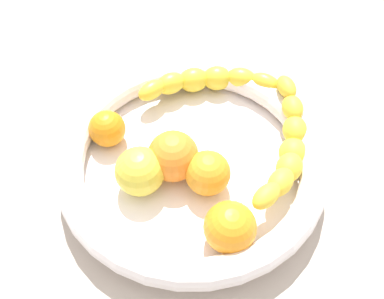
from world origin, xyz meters
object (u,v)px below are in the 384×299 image
orange_front (172,155)px  fruit_bowl (192,159)px  banana_draped_left (288,145)px  orange_mid_left (208,173)px  orange_rear (107,129)px  orange_mid_right (230,227)px  apple_yellow (139,169)px  banana_draped_right (206,81)px

orange_front → fruit_bowl: bearing=85.0°
banana_draped_left → orange_front: 15.28cm
fruit_bowl → banana_draped_left: banana_draped_left is taller
orange_mid_left → orange_rear: (-13.19, -8.38, -0.34)cm
orange_mid_right → apple_yellow: 13.49cm
banana_draped_left → orange_rear: banana_draped_left is taller
banana_draped_left → orange_mid_right: bearing=-64.2°
banana_draped_left → orange_front: (-5.76, -14.15, 0.16)cm
fruit_bowl → orange_rear: orange_rear is taller
fruit_bowl → apple_yellow: size_ratio=5.64×
orange_mid_left → orange_mid_right: size_ratio=0.95×
banana_draped_left → orange_rear: bearing=-126.4°
orange_mid_left → orange_rear: orange_mid_left is taller
fruit_bowl → banana_draped_left: bearing=64.2°
orange_front → orange_rear: size_ratio=1.31×
orange_front → apple_yellow: (-0.13, -4.65, -0.17)cm
orange_front → apple_yellow: orange_front is taller
orange_mid_right → orange_mid_left: bearing=168.9°
banana_draped_left → orange_front: bearing=-112.2°
orange_mid_left → orange_mid_right: bearing=-11.1°
banana_draped_right → orange_mid_left: 17.09cm
orange_mid_right → apple_yellow: (-12.15, -5.87, 0.12)cm
banana_draped_right → orange_front: orange_front is taller
apple_yellow → orange_front: bearing=88.4°
orange_rear → orange_mid_right: bearing=18.2°
orange_front → orange_mid_left: (4.36, 2.73, -0.44)cm
orange_mid_left → apple_yellow: 8.64cm
orange_front → orange_rear: (-8.83, -5.65, -0.78)cm
banana_draped_left → orange_rear: (-14.60, -19.80, -0.62)cm
banana_draped_right → orange_mid_right: bearing=-23.6°
orange_mid_right → apple_yellow: apple_yellow is taller
orange_mid_right → apple_yellow: bearing=-154.2°
fruit_bowl → orange_mid_right: size_ratio=5.86×
orange_rear → banana_draped_right: bearing=95.9°
orange_mid_right → banana_draped_right: bearing=156.4°
banana_draped_right → orange_front: bearing=-46.4°
banana_draped_right → apple_yellow: bearing=-56.5°
orange_mid_left → banana_draped_right: bearing=150.7°
banana_draped_left → fruit_bowl: bearing=-115.8°
banana_draped_right → apple_yellow: 18.87cm
banana_draped_right → fruit_bowl: bearing=-37.7°
orange_mid_left → apple_yellow: bearing=-121.3°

